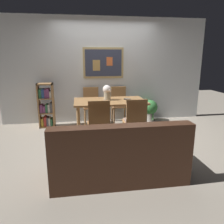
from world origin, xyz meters
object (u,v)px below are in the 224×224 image
(dining_chair_near_right, at_px, (135,118))
(potted_ivy, at_px, (150,109))
(tv_remote, at_px, (127,99))
(flower_vase, at_px, (107,92))
(dining_chair_near_left, at_px, (99,120))
(dining_table, at_px, (110,105))
(bookshelf, at_px, (46,106))
(leather_couch, at_px, (118,157))
(dining_chair_far_left, at_px, (91,103))
(dining_chair_far_right, at_px, (119,102))

(dining_chair_near_right, bearing_deg, potted_ivy, 62.40)
(potted_ivy, distance_m, tv_remote, 1.16)
(flower_vase, bearing_deg, dining_chair_near_left, -107.59)
(dining_table, xyz_separation_m, bookshelf, (-1.43, 0.66, -0.14))
(dining_table, xyz_separation_m, tv_remote, (0.39, 0.02, 0.10))
(dining_chair_near_left, bearing_deg, flower_vase, 72.41)
(dining_table, height_order, leather_couch, leather_couch)
(dining_table, xyz_separation_m, dining_chair_far_left, (-0.36, 0.78, -0.10))
(dining_chair_far_right, height_order, potted_ivy, dining_chair_far_right)
(dining_chair_far_right, relative_size, flower_vase, 2.79)
(dining_chair_far_right, xyz_separation_m, leather_couch, (-0.51, -2.65, -0.23))
(dining_table, bearing_deg, bookshelf, 155.40)
(dining_table, xyz_separation_m, leather_couch, (-0.16, -1.87, -0.33))
(leather_couch, relative_size, tv_remote, 11.29)
(dining_chair_far_right, distance_m, flower_vase, 0.92)
(dining_table, bearing_deg, dining_chair_far_left, 114.89)
(dining_chair_far_right, relative_size, tv_remote, 5.71)
(bookshelf, xyz_separation_m, tv_remote, (1.82, -0.63, 0.24))
(leather_couch, relative_size, flower_vase, 5.52)
(dining_chair_far_left, xyz_separation_m, dining_chair_near_right, (0.72, -1.56, 0.00))
(dining_chair_far_right, height_order, dining_chair_near_right, same)
(dining_table, distance_m, flower_vase, 0.28)
(dining_table, xyz_separation_m, potted_ivy, (1.18, 0.77, -0.31))
(leather_couch, distance_m, bookshelf, 2.83)
(bookshelf, bearing_deg, potted_ivy, 2.42)
(dining_table, bearing_deg, dining_chair_near_right, -65.25)
(leather_couch, height_order, bookshelf, bookshelf)
(dining_chair_near_left, relative_size, bookshelf, 0.87)
(bookshelf, distance_m, tv_remote, 1.94)
(dining_chair_far_left, bearing_deg, potted_ivy, -0.38)
(dining_chair_far_left, distance_m, leather_couch, 2.66)
(dining_table, height_order, dining_chair_far_right, dining_chair_far_right)
(leather_couch, relative_size, potted_ivy, 3.24)
(dining_chair_far_right, xyz_separation_m, potted_ivy, (0.83, -0.02, -0.21))
(dining_chair_near_right, bearing_deg, tv_remote, 88.07)
(leather_couch, relative_size, bookshelf, 1.72)
(dining_chair_near_left, bearing_deg, tv_remote, 49.30)
(dining_chair_near_left, bearing_deg, bookshelf, 127.40)
(flower_vase, bearing_deg, leather_couch, -93.18)
(leather_couch, bearing_deg, tv_remote, 73.86)
(dining_chair_near_right, relative_size, bookshelf, 0.87)
(dining_chair_far_left, xyz_separation_m, tv_remote, (0.75, -0.75, 0.21))
(leather_couch, height_order, potted_ivy, leather_couch)
(dining_table, relative_size, dining_chair_near_right, 1.68)
(bookshelf, xyz_separation_m, potted_ivy, (2.61, 0.11, -0.18))
(flower_vase, relative_size, tv_remote, 2.04)
(dining_table, distance_m, bookshelf, 1.58)
(bookshelf, bearing_deg, dining_chair_far_left, 6.42)
(dining_table, bearing_deg, tv_remote, 3.59)
(dining_chair_far_left, height_order, tv_remote, dining_chair_far_left)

